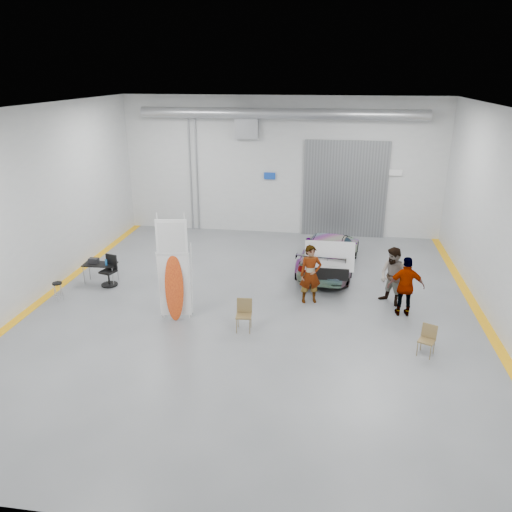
# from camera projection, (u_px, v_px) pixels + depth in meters

# --- Properties ---
(ground) EXTENTS (16.00, 16.00, 0.00)m
(ground) POSITION_uv_depth(u_px,v_px,m) (253.00, 310.00, 15.46)
(ground) COLOR slate
(ground) RESTS_ON ground
(room_shell) EXTENTS (14.02, 16.18, 6.01)m
(room_shell) POSITION_uv_depth(u_px,v_px,m) (271.00, 166.00, 16.06)
(room_shell) COLOR #B8BABD
(room_shell) RESTS_ON ground
(sedan_car) EXTENTS (2.49, 4.95, 1.38)m
(sedan_car) POSITION_uv_depth(u_px,v_px,m) (329.00, 252.00, 18.36)
(sedan_car) COLOR white
(sedan_car) RESTS_ON ground
(person_a) EXTENTS (0.78, 0.62, 1.90)m
(person_a) POSITION_uv_depth(u_px,v_px,m) (310.00, 274.00, 15.66)
(person_a) COLOR #9A6C54
(person_a) RESTS_ON ground
(person_b) EXTENTS (1.14, 1.14, 1.87)m
(person_b) POSITION_uv_depth(u_px,v_px,m) (393.00, 277.00, 15.52)
(person_b) COLOR teal
(person_b) RESTS_ON ground
(person_c) EXTENTS (1.10, 0.50, 1.86)m
(person_c) POSITION_uv_depth(u_px,v_px,m) (406.00, 287.00, 14.80)
(person_c) COLOR brown
(person_c) RESTS_ON ground
(surfboard_display) EXTENTS (0.92, 0.33, 3.26)m
(surfboard_display) POSITION_uv_depth(u_px,v_px,m) (173.00, 278.00, 14.43)
(surfboard_display) COLOR white
(surfboard_display) RESTS_ON ground
(folding_chair_near) EXTENTS (0.46, 0.48, 0.91)m
(folding_chair_near) POSITION_uv_depth(u_px,v_px,m) (244.00, 321.00, 14.13)
(folding_chair_near) COLOR brown
(folding_chair_near) RESTS_ON ground
(folding_chair_far) EXTENTS (0.51, 0.54, 0.81)m
(folding_chair_far) POSITION_uv_depth(u_px,v_px,m) (426.00, 346.00, 12.91)
(folding_chair_far) COLOR brown
(folding_chair_far) RESTS_ON ground
(shop_stool) EXTENTS (0.32, 0.32, 0.62)m
(shop_stool) POSITION_uv_depth(u_px,v_px,m) (58.00, 292.00, 15.97)
(shop_stool) COLOR black
(shop_stool) RESTS_ON ground
(work_table) EXTENTS (1.15, 0.61, 0.92)m
(work_table) POSITION_uv_depth(u_px,v_px,m) (98.00, 264.00, 17.19)
(work_table) COLOR gray
(work_table) RESTS_ON ground
(office_chair) EXTENTS (0.57, 0.60, 1.05)m
(office_chair) POSITION_uv_depth(u_px,v_px,m) (109.00, 272.00, 17.09)
(office_chair) COLOR black
(office_chair) RESTS_ON ground
(trunk_lid) EXTENTS (1.61, 0.98, 0.04)m
(trunk_lid) POSITION_uv_depth(u_px,v_px,m) (329.00, 253.00, 16.15)
(trunk_lid) COLOR silver
(trunk_lid) RESTS_ON sedan_car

